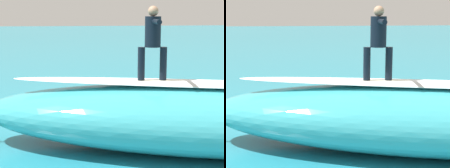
# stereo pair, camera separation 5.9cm
# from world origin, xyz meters

# --- Properties ---
(ground_plane) EXTENTS (120.00, 120.00, 0.00)m
(ground_plane) POSITION_xyz_m (0.00, 0.00, 0.00)
(ground_plane) COLOR teal
(wave_crest) EXTENTS (9.92, 4.97, 1.42)m
(wave_crest) POSITION_xyz_m (-0.16, 2.71, 0.71)
(wave_crest) COLOR teal
(wave_crest) RESTS_ON ground_plane
(wave_foam_lip) EXTENTS (8.10, 3.01, 0.08)m
(wave_foam_lip) POSITION_xyz_m (-0.16, 2.71, 1.46)
(wave_foam_lip) COLOR white
(wave_foam_lip) RESTS_ON wave_crest
(surfboard_riding) EXTENTS (2.28, 0.60, 0.09)m
(surfboard_riding) POSITION_xyz_m (0.85, 2.43, 1.47)
(surfboard_riding) COLOR #EAE5C6
(surfboard_riding) RESTS_ON wave_crest
(surfer_riding) EXTENTS (0.60, 1.44, 1.52)m
(surfer_riding) POSITION_xyz_m (0.85, 2.43, 2.39)
(surfer_riding) COLOR black
(surfer_riding) RESTS_ON surfboard_riding
(surfboard_paddling) EXTENTS (0.67, 2.50, 0.08)m
(surfboard_paddling) POSITION_xyz_m (2.18, -0.57, 0.04)
(surfboard_paddling) COLOR #E0563D
(surfboard_paddling) RESTS_ON ground_plane
(surfer_paddling) EXTENTS (0.36, 1.72, 0.31)m
(surfer_paddling) POSITION_xyz_m (2.18, -0.70, 0.21)
(surfer_paddling) COLOR black
(surfer_paddling) RESTS_ON surfboard_paddling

